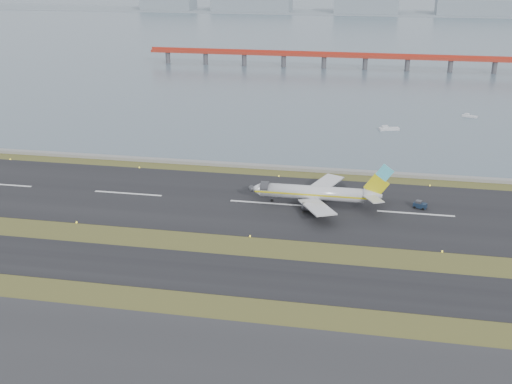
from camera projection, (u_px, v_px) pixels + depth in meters
ground at (244, 250)px, 148.08m from camera, size 1000.00×1000.00×0.00m
taxiway_strip at (232, 274)px, 137.04m from camera, size 1000.00×18.00×0.10m
runway_strip at (266, 203)px, 175.65m from camera, size 1000.00×45.00×0.10m
seawall at (282, 168)px, 203.07m from camera, size 1000.00×2.50×1.00m
bay_water at (349, 29)px, 570.97m from camera, size 1400.00×800.00×1.30m
red_pier at (366, 57)px, 371.84m from camera, size 260.00×5.00×10.20m
far_shoreline at (370, 7)px, 713.53m from camera, size 1400.00×80.00×60.50m
airliner at (318, 193)px, 173.40m from camera, size 38.52×32.89×12.80m
pushback_tug at (420, 205)px, 171.83m from camera, size 3.84×2.98×2.17m
workboat_near at (388, 129)px, 247.37m from camera, size 8.05×4.58×1.87m
workboat_far at (469, 116)px, 266.75m from camera, size 6.34×4.17×1.48m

